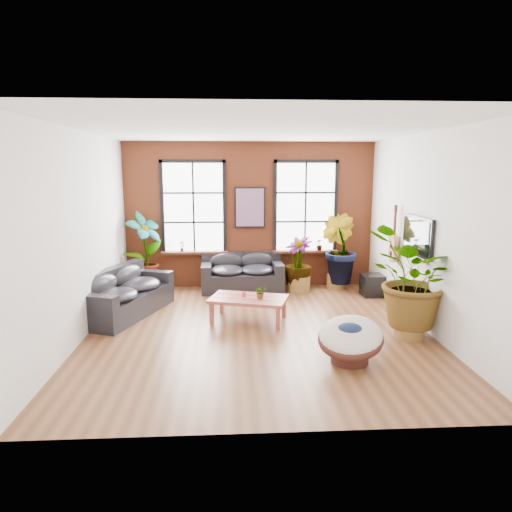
{
  "coord_description": "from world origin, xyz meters",
  "views": [
    {
      "loc": [
        -0.48,
        -7.79,
        2.84
      ],
      "look_at": [
        0.0,
        0.6,
        1.25
      ],
      "focal_mm": 32.0,
      "sensor_mm": 36.0,
      "label": 1
    }
  ],
  "objects": [
    {
      "name": "tv_wall_unit",
      "position": [
        2.93,
        0.6,
        1.54
      ],
      "size": [
        0.13,
        1.86,
        1.2
      ],
      "color": "black",
      "rests_on": "room"
    },
    {
      "name": "poster",
      "position": [
        0.0,
        3.18,
        1.95
      ],
      "size": [
        0.74,
        0.06,
        0.98
      ],
      "color": "black",
      "rests_on": "room"
    },
    {
      "name": "sofa_left",
      "position": [
        -2.62,
        1.09,
        0.41
      ],
      "size": [
        1.68,
        2.47,
        0.9
      ],
      "rotation": [
        0.0,
        0.0,
        1.22
      ],
      "color": "black",
      "rests_on": "ground"
    },
    {
      "name": "floor_plant_back_right",
      "position": [
        2.11,
        2.86,
        0.99
      ],
      "size": [
        1.12,
        1.17,
        1.67
      ],
      "primitive_type": "imported",
      "rotation": [
        0.0,
        0.0,
        2.14
      ],
      "color": "#1B5516",
      "rests_on": "ground"
    },
    {
      "name": "floor_plant_mid",
      "position": [
        1.1,
        2.62,
        0.72
      ],
      "size": [
        0.92,
        0.92,
        1.16
      ],
      "primitive_type": "imported",
      "rotation": [
        0.0,
        0.0,
        5.5
      ],
      "color": "#1B5516",
      "rests_on": "ground"
    },
    {
      "name": "pot_back_left",
      "position": [
        -2.44,
        2.8,
        0.19
      ],
      "size": [
        0.6,
        0.6,
        0.38
      ],
      "rotation": [
        0.0,
        0.0,
        0.17
      ],
      "color": "brown",
      "rests_on": "ground"
    },
    {
      "name": "sill_plant_left",
      "position": [
        -1.65,
        3.13,
        1.04
      ],
      "size": [
        0.17,
        0.17,
        0.27
      ],
      "primitive_type": "imported",
      "rotation": [
        0.0,
        0.0,
        0.79
      ],
      "color": "#1B5516",
      "rests_on": "room"
    },
    {
      "name": "sofa_back",
      "position": [
        -0.21,
        2.87,
        0.4
      ],
      "size": [
        1.96,
        1.01,
        0.88
      ],
      "rotation": [
        0.0,
        0.0,
        0.04
      ],
      "color": "black",
      "rests_on": "ground"
    },
    {
      "name": "floor_plant_back_left",
      "position": [
        -2.46,
        2.82,
        1.02
      ],
      "size": [
        1.08,
        1.1,
        1.75
      ],
      "primitive_type": "imported",
      "rotation": [
        0.0,
        0.0,
        0.84
      ],
      "color": "#1B5516",
      "rests_on": "ground"
    },
    {
      "name": "floor_plant_right_wall",
      "position": [
        2.59,
        -0.48,
        1.02
      ],
      "size": [
        2.05,
        2.06,
        1.73
      ],
      "primitive_type": "imported",
      "rotation": [
        0.0,
        0.0,
        3.94
      ],
      "color": "#1B5516",
      "rests_on": "ground"
    },
    {
      "name": "pot_right_wall",
      "position": [
        2.58,
        -0.51,
        0.18
      ],
      "size": [
        0.5,
        0.5,
        0.36
      ],
      "rotation": [
        0.0,
        0.0,
        -0.01
      ],
      "color": "brown",
      "rests_on": "ground"
    },
    {
      "name": "pot_mid",
      "position": [
        1.14,
        2.61,
        0.19
      ],
      "size": [
        0.67,
        0.67,
        0.38
      ],
      "rotation": [
        0.0,
        0.0,
        -0.34
      ],
      "color": "brown",
      "rests_on": "ground"
    },
    {
      "name": "table_plant",
      "position": [
        0.08,
        0.48,
        0.58
      ],
      "size": [
        0.28,
        0.26,
        0.25
      ],
      "primitive_type": "imported",
      "rotation": [
        0.0,
        0.0,
        0.31
      ],
      "color": "#1B5516",
      "rests_on": "coffee_table"
    },
    {
      "name": "room",
      "position": [
        0.0,
        0.15,
        1.75
      ],
      "size": [
        6.04,
        6.54,
        3.54
      ],
      "color": "brown",
      "rests_on": "ground"
    },
    {
      "name": "pot_back_right",
      "position": [
        2.09,
        2.85,
        0.17
      ],
      "size": [
        0.58,
        0.58,
        0.34
      ],
      "rotation": [
        0.0,
        0.0,
        -0.27
      ],
      "color": "brown",
      "rests_on": "ground"
    },
    {
      "name": "coffee_table",
      "position": [
        -0.15,
        0.56,
        0.41
      ],
      "size": [
        1.6,
        1.18,
        0.55
      ],
      "rotation": [
        0.0,
        0.0,
        -0.28
      ],
      "color": "brown",
      "rests_on": "ground"
    },
    {
      "name": "papasan_chair",
      "position": [
        1.29,
        -1.45,
        0.37
      ],
      "size": [
        1.28,
        1.28,
        0.73
      ],
      "rotation": [
        0.0,
        0.0,
        -0.43
      ],
      "color": "#462019",
      "rests_on": "ground"
    },
    {
      "name": "sill_plant_right",
      "position": [
        1.7,
        3.13,
        1.04
      ],
      "size": [
        0.19,
        0.19,
        0.27
      ],
      "primitive_type": "imported",
      "rotation": [
        0.0,
        0.0,
        3.49
      ],
      "color": "#1B5516",
      "rests_on": "room"
    },
    {
      "name": "media_box",
      "position": [
        2.81,
        2.17,
        0.24
      ],
      "size": [
        0.59,
        0.49,
        0.49
      ],
      "rotation": [
        0.0,
        0.0,
        0.01
      ],
      "color": "black",
      "rests_on": "ground"
    }
  ]
}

